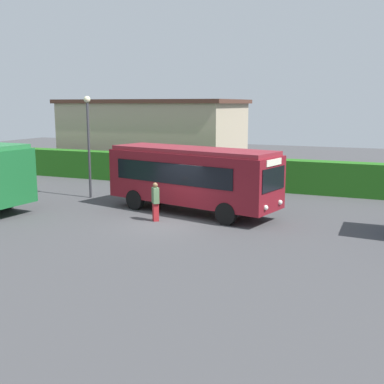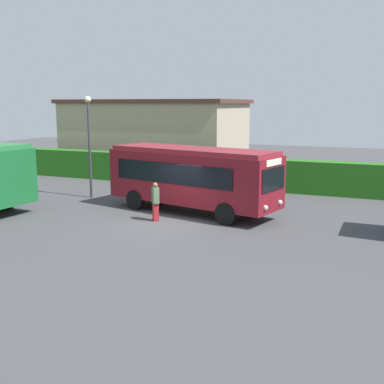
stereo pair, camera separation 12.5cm
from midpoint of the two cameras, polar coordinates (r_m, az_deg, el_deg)
ground_plane at (r=21.15m, az=-2.79°, el=-3.79°), size 84.62×84.62×0.00m
bus_maroon at (r=23.00m, az=0.18°, el=1.96°), size 8.92×4.35×3.13m
person_center at (r=21.49m, az=-4.19°, el=-1.04°), size 0.46×0.47×1.75m
hedge_row at (r=30.04m, az=5.51°, el=2.28°), size 54.31×1.20×1.92m
depot_building at (r=38.53m, az=-4.27°, el=6.80°), size 13.74×7.93×5.52m
traffic_cone at (r=33.81m, az=-18.27°, el=1.58°), size 0.36×0.36×0.60m
lamppost at (r=27.16m, az=-11.99°, el=6.63°), size 0.36×0.36×5.61m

